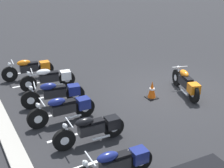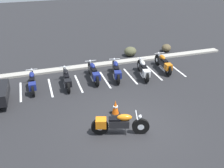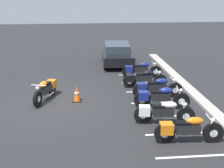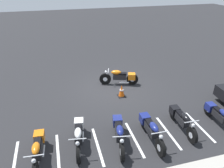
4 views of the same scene
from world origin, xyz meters
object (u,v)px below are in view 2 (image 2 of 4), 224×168
motorcycle_orange_featured (117,124)px  parked_bike_0 (32,82)px  landscape_rock_0 (130,51)px  parked_bike_5 (164,63)px  landscape_rock_1 (166,48)px  parked_bike_3 (116,71)px  parked_bike_1 (67,79)px  parked_bike_2 (94,72)px  parked_bike_4 (143,69)px  traffic_cone (115,108)px

motorcycle_orange_featured → parked_bike_0: bearing=138.9°
motorcycle_orange_featured → landscape_rock_0: motorcycle_orange_featured is taller
parked_bike_5 → landscape_rock_1: (1.72, 2.85, -0.20)m
landscape_rock_1 → parked_bike_3: bearing=-147.7°
parked_bike_1 → parked_bike_0: bearing=86.5°
parked_bike_0 → parked_bike_1: parked_bike_1 is taller
parked_bike_1 → landscape_rock_0: (4.73, 3.08, -0.15)m
motorcycle_orange_featured → landscape_rock_1: size_ratio=3.10×
parked_bike_0 → parked_bike_3: bearing=-88.8°
parked_bike_5 → landscape_rock_1: parked_bike_5 is taller
parked_bike_3 → landscape_rock_1: parked_bike_3 is taller
motorcycle_orange_featured → landscape_rock_1: bearing=67.6°
parked_bike_2 → landscape_rock_0: parked_bike_2 is taller
parked_bike_0 → landscape_rock_0: (6.44, 2.90, -0.14)m
parked_bike_3 → parked_bike_4: size_ratio=1.03×
parked_bike_1 → landscape_rock_1: (7.44, 3.09, -0.20)m
parked_bike_2 → landscape_rock_1: size_ratio=3.18×
parked_bike_3 → parked_bike_5: parked_bike_3 is taller
motorcycle_orange_featured → landscape_rock_1: motorcycle_orange_featured is taller
parked_bike_4 → motorcycle_orange_featured: bearing=154.2°
parked_bike_4 → landscape_rock_1: bearing=-35.5°
parked_bike_5 → landscape_rock_1: bearing=-27.2°
parked_bike_3 → parked_bike_5: 2.97m
parked_bike_3 → landscape_rock_0: bearing=-23.3°
parked_bike_0 → parked_bike_4: bearing=-91.4°
parked_bike_0 → parked_bike_3: parked_bike_3 is taller
parked_bike_4 → landscape_rock_0: (0.48, 3.24, -0.15)m
motorcycle_orange_featured → parked_bike_3: motorcycle_orange_featured is taller
landscape_rock_0 → traffic_cone: size_ratio=1.24×
traffic_cone → parked_bike_4: bearing=48.8°
parked_bike_4 → parked_bike_5: (1.46, 0.40, 0.01)m
parked_bike_3 → parked_bike_4: parked_bike_3 is taller
parked_bike_3 → parked_bike_5: bearing=-77.2°
motorcycle_orange_featured → parked_bike_4: 5.29m
landscape_rock_0 → parked_bike_2: bearing=-138.9°
landscape_rock_1 → traffic_cone: bearing=-132.9°
landscape_rock_0 → parked_bike_4: bearing=-98.5°
motorcycle_orange_featured → parked_bike_5: size_ratio=0.99×
parked_bike_0 → parked_bike_5: bearing=-87.6°
parked_bike_1 → traffic_cone: (1.60, -3.19, -0.14)m
motorcycle_orange_featured → parked_bike_5: 6.53m
parked_bike_5 → parked_bike_4: bearing=109.3°
landscape_rock_1 → traffic_cone: (-5.84, -6.27, 0.06)m
parked_bike_4 → parked_bike_3: bearing=88.2°
parked_bike_0 → landscape_rock_0: bearing=-63.8°
motorcycle_orange_featured → landscape_rock_0: 8.36m
parked_bike_1 → landscape_rock_1: size_ratio=3.06×
parked_bike_0 → parked_bike_4: 5.96m
motorcycle_orange_featured → landscape_rock_1: (6.20, 7.60, -0.21)m
motorcycle_orange_featured → parked_bike_3: bearing=88.8°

